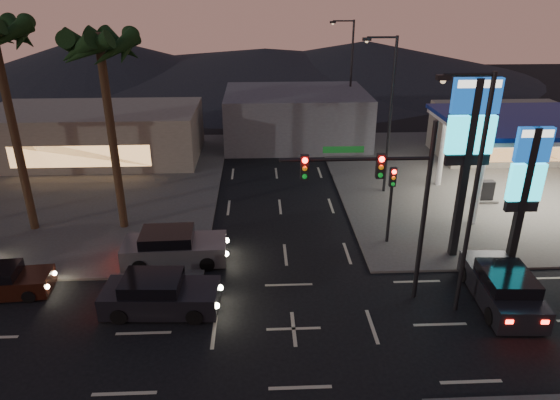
{
  "coord_description": "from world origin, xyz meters",
  "views": [
    {
      "loc": [
        -1.3,
        -16.33,
        12.8
      ],
      "look_at": [
        -0.27,
        6.18,
        3.0
      ],
      "focal_mm": 32.0,
      "sensor_mm": 36.0,
      "label": 1
    }
  ],
  "objects_px": {
    "car_lane_a_mid": "(1,282)",
    "gas_station": "(547,124)",
    "car_lane_b_front": "(174,248)",
    "suv_station": "(502,287)",
    "traffic_signal_mast": "(385,189)",
    "pylon_sign_short": "(527,177)",
    "car_lane_a_front": "(159,295)",
    "pylon_sign_tall": "(471,135)"
  },
  "relations": [
    {
      "from": "car_lane_a_mid",
      "to": "gas_station",
      "type": "bearing_deg",
      "value": 17.24
    },
    {
      "from": "car_lane_b_front",
      "to": "suv_station",
      "type": "bearing_deg",
      "value": -15.83
    },
    {
      "from": "traffic_signal_mast",
      "to": "pylon_sign_short",
      "type": "bearing_deg",
      "value": 19.13
    },
    {
      "from": "traffic_signal_mast",
      "to": "gas_station",
      "type": "bearing_deg",
      "value": 39.28
    },
    {
      "from": "pylon_sign_short",
      "to": "suv_station",
      "type": "xyz_separation_m",
      "value": [
        -1.88,
        -3.08,
        -3.88
      ]
    },
    {
      "from": "pylon_sign_short",
      "to": "car_lane_b_front",
      "type": "relative_size",
      "value": 1.33
    },
    {
      "from": "gas_station",
      "to": "car_lane_a_mid",
      "type": "bearing_deg",
      "value": -162.76
    },
    {
      "from": "car_lane_b_front",
      "to": "car_lane_a_front",
      "type": "bearing_deg",
      "value": -89.95
    },
    {
      "from": "pylon_sign_tall",
      "to": "traffic_signal_mast",
      "type": "relative_size",
      "value": 1.12
    },
    {
      "from": "suv_station",
      "to": "car_lane_b_front",
      "type": "bearing_deg",
      "value": 164.17
    },
    {
      "from": "pylon_sign_tall",
      "to": "suv_station",
      "type": "relative_size",
      "value": 1.74
    },
    {
      "from": "pylon_sign_short",
      "to": "car_lane_a_mid",
      "type": "xyz_separation_m",
      "value": [
        -23.81,
        -1.44,
        -4.03
      ]
    },
    {
      "from": "pylon_sign_tall",
      "to": "suv_station",
      "type": "bearing_deg",
      "value": -81.4
    },
    {
      "from": "pylon_sign_tall",
      "to": "pylon_sign_short",
      "type": "height_order",
      "value": "pylon_sign_tall"
    },
    {
      "from": "pylon_sign_short",
      "to": "car_lane_a_front",
      "type": "bearing_deg",
      "value": -169.92
    },
    {
      "from": "pylon_sign_tall",
      "to": "car_lane_a_front",
      "type": "xyz_separation_m",
      "value": [
        -14.07,
        -3.95,
        -5.64
      ]
    },
    {
      "from": "pylon_sign_short",
      "to": "gas_station",
      "type": "bearing_deg",
      "value": 56.31
    },
    {
      "from": "pylon_sign_short",
      "to": "car_lane_a_mid",
      "type": "bearing_deg",
      "value": -176.54
    },
    {
      "from": "car_lane_a_front",
      "to": "car_lane_a_mid",
      "type": "relative_size",
      "value": 1.19
    },
    {
      "from": "car_lane_b_front",
      "to": "suv_station",
      "type": "relative_size",
      "value": 1.02
    },
    {
      "from": "gas_station",
      "to": "pylon_sign_short",
      "type": "distance_m",
      "value": 9.02
    },
    {
      "from": "car_lane_b_front",
      "to": "pylon_sign_short",
      "type": "bearing_deg",
      "value": -3.75
    },
    {
      "from": "pylon_sign_short",
      "to": "car_lane_b_front",
      "type": "bearing_deg",
      "value": 176.25
    },
    {
      "from": "gas_station",
      "to": "pylon_sign_short",
      "type": "height_order",
      "value": "pylon_sign_short"
    },
    {
      "from": "pylon_sign_short",
      "to": "car_lane_b_front",
      "type": "xyz_separation_m",
      "value": [
        -16.58,
        1.09,
        -3.87
      ]
    },
    {
      "from": "pylon_sign_short",
      "to": "car_lane_a_mid",
      "type": "relative_size",
      "value": 1.64
    },
    {
      "from": "traffic_signal_mast",
      "to": "car_lane_a_front",
      "type": "height_order",
      "value": "traffic_signal_mast"
    },
    {
      "from": "pylon_sign_tall",
      "to": "car_lane_b_front",
      "type": "bearing_deg",
      "value": 179.65
    },
    {
      "from": "pylon_sign_tall",
      "to": "car_lane_a_mid",
      "type": "xyz_separation_m",
      "value": [
        -21.31,
        -2.44,
        -5.76
      ]
    },
    {
      "from": "car_lane_a_mid",
      "to": "suv_station",
      "type": "distance_m",
      "value": 21.99
    },
    {
      "from": "pylon_sign_tall",
      "to": "pylon_sign_short",
      "type": "relative_size",
      "value": 1.29
    },
    {
      "from": "car_lane_a_front",
      "to": "car_lane_a_mid",
      "type": "xyz_separation_m",
      "value": [
        -7.23,
        1.51,
        -0.12
      ]
    },
    {
      "from": "traffic_signal_mast",
      "to": "car_lane_a_front",
      "type": "relative_size",
      "value": 1.58
    },
    {
      "from": "pylon_sign_short",
      "to": "car_lane_a_front",
      "type": "height_order",
      "value": "pylon_sign_short"
    },
    {
      "from": "gas_station",
      "to": "pylon_sign_tall",
      "type": "bearing_deg",
      "value": -139.09
    },
    {
      "from": "pylon_sign_tall",
      "to": "car_lane_a_mid",
      "type": "bearing_deg",
      "value": -173.47
    },
    {
      "from": "gas_station",
      "to": "pylon_sign_short",
      "type": "relative_size",
      "value": 1.74
    },
    {
      "from": "gas_station",
      "to": "car_lane_a_front",
      "type": "height_order",
      "value": "gas_station"
    },
    {
      "from": "suv_station",
      "to": "pylon_sign_short",
      "type": "bearing_deg",
      "value": 58.56
    },
    {
      "from": "pylon_sign_tall",
      "to": "car_lane_b_front",
      "type": "relative_size",
      "value": 1.71
    },
    {
      "from": "car_lane_b_front",
      "to": "suv_station",
      "type": "distance_m",
      "value": 15.27
    },
    {
      "from": "pylon_sign_tall",
      "to": "pylon_sign_short",
      "type": "xyz_separation_m",
      "value": [
        2.5,
        -1.0,
        -1.74
      ]
    }
  ]
}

